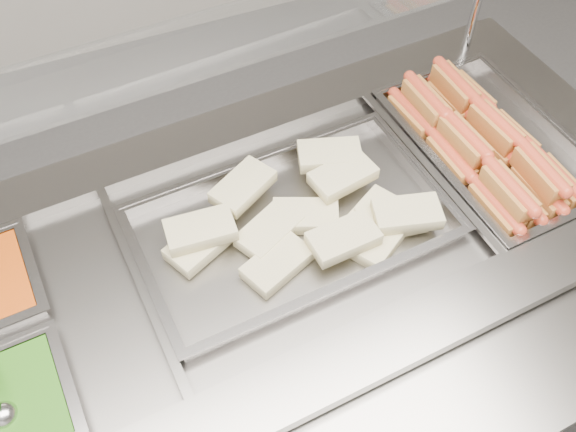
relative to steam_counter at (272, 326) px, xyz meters
name	(u,v)px	position (x,y,z in m)	size (l,w,h in m)	color
steam_counter	(272,326)	(0.00, 0.00, 0.00)	(1.96, 0.96, 0.91)	slate
sneeze_guard	(216,41)	(-0.01, 0.22, 0.83)	(1.69, 0.40, 0.45)	silver
pan_hotdogs	(488,152)	(0.63, 0.04, 0.41)	(0.38, 0.58, 0.10)	gray
pan_wraps	(292,228)	(0.06, 0.00, 0.43)	(0.71, 0.45, 0.07)	gray
hotdogs_in_buns	(481,143)	(0.60, 0.04, 0.46)	(0.27, 0.54, 0.12)	brown
tortilla_wraps	(319,217)	(0.12, -0.02, 0.46)	(0.63, 0.39, 0.07)	#C3B782
serving_spoon	(1,407)	(-0.61, -0.19, 0.47)	(0.06, 0.18, 0.15)	#ADADB2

